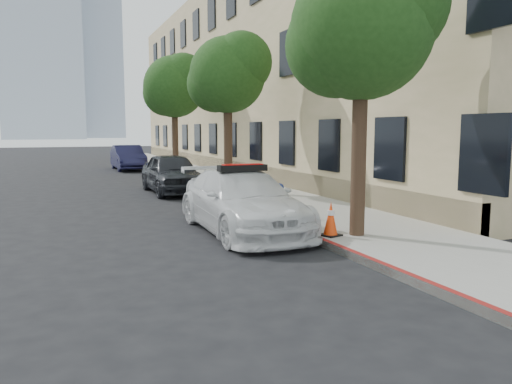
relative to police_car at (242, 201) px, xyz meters
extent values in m
plane|color=black|center=(-1.10, 0.16, -0.69)|extent=(120.00, 120.00, 0.00)
cube|color=gray|center=(2.50, 10.16, -0.62)|extent=(3.20, 50.00, 0.15)
cube|color=maroon|center=(0.96, 10.16, -0.62)|extent=(0.12, 50.00, 0.15)
cube|color=tan|center=(8.10, 15.16, 4.31)|extent=(8.00, 36.00, 10.00)
cube|color=#9EA8B7|center=(-5.10, 120.16, 29.31)|extent=(18.00, 14.00, 60.00)
cube|color=#9EA8B7|center=(7.90, 135.16, 21.31)|extent=(14.00, 14.00, 44.00)
cylinder|color=black|center=(1.80, -1.84, 1.11)|extent=(0.30, 0.30, 3.30)
sphere|color=#1A3C13|center=(1.80, -1.84, 3.56)|extent=(2.80, 2.80, 2.80)
sphere|color=#1A3C13|center=(2.20, -2.14, 3.96)|extent=(2.24, 2.24, 2.24)
sphere|color=#1A3C13|center=(1.45, -1.54, 3.26)|extent=(2.10, 2.10, 2.10)
cylinder|color=black|center=(1.80, 6.16, 1.05)|extent=(0.30, 0.30, 3.19)
sphere|color=#1A3C13|center=(1.80, 6.16, 3.45)|extent=(2.60, 2.60, 2.60)
sphere|color=#1A3C13|center=(2.20, 5.86, 3.85)|extent=(2.08, 2.08, 2.08)
sphere|color=#1A3C13|center=(1.45, 6.46, 3.15)|extent=(1.95, 1.95, 1.95)
cylinder|color=black|center=(1.80, 14.16, 1.16)|extent=(0.30, 0.30, 3.41)
sphere|color=#1A3C13|center=(1.80, 14.16, 3.67)|extent=(3.00, 3.00, 3.00)
sphere|color=#1A3C13|center=(2.20, 13.86, 4.07)|extent=(2.40, 2.40, 2.40)
sphere|color=#1A3C13|center=(1.45, 14.46, 3.37)|extent=(2.25, 2.25, 2.25)
imported|color=silver|center=(0.00, 0.00, 0.00)|extent=(1.94, 4.76, 1.38)
cube|color=black|center=(0.00, 0.00, 0.75)|extent=(1.10, 0.28, 0.14)
cube|color=#A50A07|center=(0.00, 0.00, 0.81)|extent=(0.90, 0.22, 0.06)
imported|color=black|center=(0.10, 7.47, 0.03)|extent=(1.74, 4.24, 1.44)
imported|color=#161638|center=(0.10, 18.63, 0.01)|extent=(1.54, 4.26, 1.40)
cylinder|color=white|center=(1.25, 0.77, -0.49)|extent=(0.31, 0.31, 0.10)
cylinder|color=white|center=(1.25, 0.77, -0.17)|extent=(0.24, 0.24, 0.54)
ellipsoid|color=navy|center=(1.25, 0.77, 0.19)|extent=(0.26, 0.26, 0.18)
cylinder|color=white|center=(1.25, 0.77, -0.05)|extent=(0.35, 0.19, 0.10)
cylinder|color=white|center=(1.25, 0.77, -0.05)|extent=(0.15, 0.20, 0.10)
cube|color=black|center=(1.25, -1.72, -0.53)|extent=(0.46, 0.46, 0.03)
cone|color=#EF3B0C|center=(1.25, -1.72, -0.18)|extent=(0.28, 0.28, 0.66)
cylinder|color=white|center=(1.25, -1.72, -0.07)|extent=(0.15, 0.15, 0.10)
camera|label=1|loc=(-3.90, -10.31, 1.59)|focal=35.00mm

